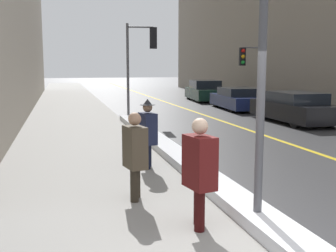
% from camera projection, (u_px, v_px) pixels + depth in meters
% --- Properties ---
extents(ground_plane, '(160.00, 160.00, 0.00)m').
position_uv_depth(ground_plane, '(279.00, 252.00, 5.23)').
color(ground_plane, '#38383A').
extents(sidewalk_slab, '(4.00, 80.00, 0.01)m').
position_uv_depth(sidewalk_slab, '(74.00, 117.00, 19.12)').
color(sidewalk_slab, gray).
rests_on(sidewalk_slab, ground).
extents(road_centre_stripe, '(0.16, 80.00, 0.00)m').
position_uv_depth(road_centre_stripe, '(199.00, 113.00, 20.59)').
color(road_centre_stripe, gold).
rests_on(road_centre_stripe, ground).
extents(snow_bank_curb, '(0.59, 14.67, 0.20)m').
position_uv_depth(snow_bank_curb, '(169.00, 150.00, 11.14)').
color(snow_bank_curb, white).
rests_on(snow_bank_curb, ground).
extents(lamp_post, '(0.28, 0.28, 4.53)m').
position_uv_depth(lamp_post, '(263.00, 34.00, 5.76)').
color(lamp_post, '#515156').
rests_on(lamp_post, ground).
extents(traffic_light_near, '(1.31, 0.33, 4.08)m').
position_uv_depth(traffic_light_near, '(143.00, 51.00, 17.99)').
color(traffic_light_near, '#515156').
rests_on(traffic_light_near, ground).
extents(traffic_light_far, '(1.31, 0.33, 3.37)m').
position_uv_depth(traffic_light_far, '(250.00, 64.00, 21.22)').
color(traffic_light_far, '#515156').
rests_on(traffic_light_far, ground).
extents(pedestrian_in_glasses, '(0.40, 0.56, 1.59)m').
position_uv_depth(pedestrian_in_glasses, '(200.00, 168.00, 5.88)').
color(pedestrian_in_glasses, '#340C0C').
rests_on(pedestrian_in_glasses, ground).
extents(pedestrian_nearside, '(0.38, 0.54, 1.52)m').
position_uv_depth(pedestrian_nearside, '(135.00, 152.00, 7.15)').
color(pedestrian_nearside, '#2A241B').
rests_on(pedestrian_nearside, ground).
extents(pedestrian_in_fedora, '(0.37, 0.53, 1.57)m').
position_uv_depth(pedestrian_in_fedora, '(148.00, 131.00, 9.41)').
color(pedestrian_in_fedora, black).
rests_on(pedestrian_in_fedora, ground).
extents(parked_car_black, '(1.77, 4.62, 1.25)m').
position_uv_depth(parked_car_black, '(294.00, 108.00, 17.15)').
color(parked_car_black, black).
rests_on(parked_car_black, ground).
extents(parked_car_navy, '(2.15, 4.72, 1.16)m').
position_uv_depth(parked_car_navy, '(238.00, 99.00, 22.40)').
color(parked_car_navy, navy).
rests_on(parked_car_navy, ground).
extents(parked_car_dark_green, '(2.22, 4.53, 1.37)m').
position_uv_depth(parked_car_dark_green, '(205.00, 91.00, 27.92)').
color(parked_car_dark_green, black).
rests_on(parked_car_dark_green, ground).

